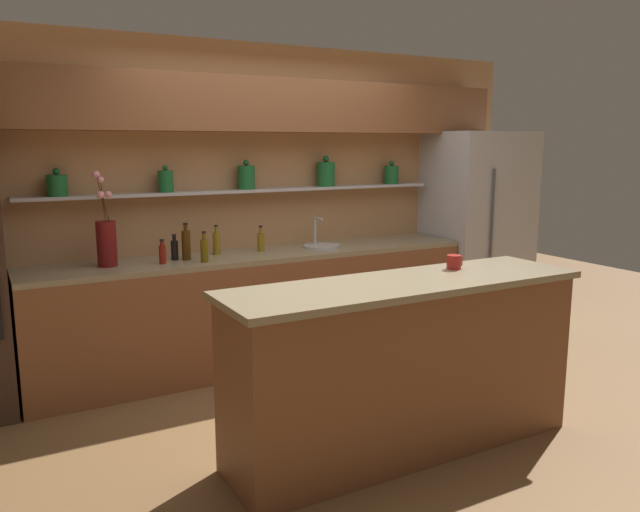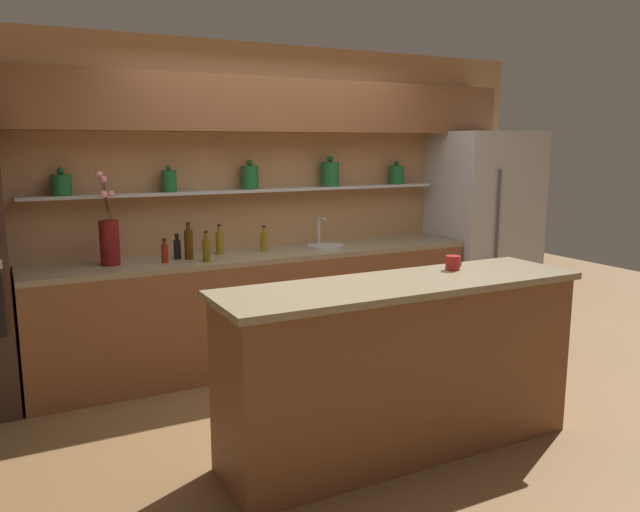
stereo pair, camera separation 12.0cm
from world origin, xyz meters
name	(u,v)px [view 1 (the left image)]	position (x,y,z in m)	size (l,w,h in m)	color
ground_plane	(355,414)	(0.00, 0.00, 0.00)	(12.00, 12.00, 0.00)	brown
back_wall_unit	(259,172)	(0.00, 1.53, 1.55)	(5.20, 0.44, 2.60)	tan
back_counter_unit	(260,308)	(-0.14, 1.24, 0.46)	(3.62, 0.62, 0.92)	brown
island_counter	(404,365)	(0.00, -0.53, 0.51)	(2.19, 0.61, 1.02)	brown
refrigerator	(477,231)	(2.14, 1.20, 0.95)	(0.91, 0.73, 1.90)	#B7B7BC
flower_vase	(106,239)	(-1.31, 1.26, 1.12)	(0.14, 0.15, 0.68)	maroon
sink_fixture	(321,245)	(0.44, 1.25, 0.94)	(0.31, 0.31, 0.25)	#B7B7BC
bottle_oil_0	(261,241)	(-0.09, 1.31, 1.00)	(0.06, 0.06, 0.21)	olive
bottle_oil_1	(217,243)	(-0.46, 1.34, 1.01)	(0.06, 0.06, 0.24)	olive
bottle_sauce_2	(162,253)	(-0.94, 1.16, 1.00)	(0.05, 0.05, 0.18)	maroon
bottle_spirit_3	(186,244)	(-0.74, 1.23, 1.04)	(0.07, 0.07, 0.28)	#4C2D0C
bottle_oil_4	(204,250)	(-0.65, 1.07, 1.01)	(0.06, 0.06, 0.23)	brown
bottle_sauce_5	(175,249)	(-0.82, 1.27, 1.00)	(0.05, 0.05, 0.20)	black
coffee_mug	(454,262)	(0.46, -0.41, 1.06)	(0.11, 0.09, 0.09)	maroon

